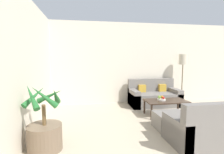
{
  "coord_description": "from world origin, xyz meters",
  "views": [
    {
      "loc": [
        -2.3,
        0.87,
        1.53
      ],
      "look_at": [
        -1.48,
        5.67,
        1.0
      ],
      "focal_mm": 28.0,
      "sensor_mm": 36.0,
      "label": 1
    }
  ],
  "objects_px": {
    "fruit_bowl": "(161,100)",
    "ottoman": "(170,121)",
    "potted_palm": "(45,131)",
    "apple_red": "(163,98)",
    "sofa_loveseat": "(154,97)",
    "floor_lamp": "(183,63)",
    "orange_fruit": "(162,97)",
    "apple_green": "(159,97)",
    "coffee_table": "(166,102)",
    "armchair": "(196,131)"
  },
  "relations": [
    {
      "from": "sofa_loveseat",
      "to": "floor_lamp",
      "type": "height_order",
      "value": "floor_lamp"
    },
    {
      "from": "ottoman",
      "to": "orange_fruit",
      "type": "bearing_deg",
      "value": 75.03
    },
    {
      "from": "floor_lamp",
      "to": "apple_red",
      "type": "relative_size",
      "value": 24.44
    },
    {
      "from": "potted_palm",
      "to": "coffee_table",
      "type": "distance_m",
      "value": 3.1
    },
    {
      "from": "armchair",
      "to": "ottoman",
      "type": "xyz_separation_m",
      "value": [
        -0.08,
        0.77,
        -0.09
      ]
    },
    {
      "from": "armchair",
      "to": "floor_lamp",
      "type": "bearing_deg",
      "value": 63.12
    },
    {
      "from": "potted_palm",
      "to": "fruit_bowl",
      "type": "distance_m",
      "value": 3.01
    },
    {
      "from": "orange_fruit",
      "to": "armchair",
      "type": "bearing_deg",
      "value": -95.55
    },
    {
      "from": "potted_palm",
      "to": "ottoman",
      "type": "bearing_deg",
      "value": 10.66
    },
    {
      "from": "sofa_loveseat",
      "to": "floor_lamp",
      "type": "distance_m",
      "value": 1.52
    },
    {
      "from": "apple_red",
      "to": "floor_lamp",
      "type": "bearing_deg",
      "value": 43.02
    },
    {
      "from": "potted_palm",
      "to": "sofa_loveseat",
      "type": "relative_size",
      "value": 0.72
    },
    {
      "from": "apple_green",
      "to": "potted_palm",
      "type": "bearing_deg",
      "value": -152.81
    },
    {
      "from": "apple_red",
      "to": "apple_green",
      "type": "bearing_deg",
      "value": 135.55
    },
    {
      "from": "potted_palm",
      "to": "apple_red",
      "type": "bearing_deg",
      "value": 25.19
    },
    {
      "from": "floor_lamp",
      "to": "apple_green",
      "type": "relative_size",
      "value": 19.89
    },
    {
      "from": "sofa_loveseat",
      "to": "ottoman",
      "type": "bearing_deg",
      "value": -102.63
    },
    {
      "from": "fruit_bowl",
      "to": "orange_fruit",
      "type": "xyz_separation_m",
      "value": [
        0.04,
        0.05,
        0.06
      ]
    },
    {
      "from": "potted_palm",
      "to": "apple_green",
      "type": "relative_size",
      "value": 13.71
    },
    {
      "from": "potted_palm",
      "to": "floor_lamp",
      "type": "height_order",
      "value": "floor_lamp"
    },
    {
      "from": "armchair",
      "to": "ottoman",
      "type": "height_order",
      "value": "armchair"
    },
    {
      "from": "floor_lamp",
      "to": "potted_palm",
      "type": "bearing_deg",
      "value": -148.43
    },
    {
      "from": "sofa_loveseat",
      "to": "ottoman",
      "type": "relative_size",
      "value": 2.39
    },
    {
      "from": "fruit_bowl",
      "to": "coffee_table",
      "type": "bearing_deg",
      "value": -12.72
    },
    {
      "from": "apple_red",
      "to": "apple_green",
      "type": "distance_m",
      "value": 0.11
    },
    {
      "from": "floor_lamp",
      "to": "ottoman",
      "type": "relative_size",
      "value": 2.51
    },
    {
      "from": "coffee_table",
      "to": "ottoman",
      "type": "distance_m",
      "value": 0.91
    },
    {
      "from": "potted_palm",
      "to": "coffee_table",
      "type": "xyz_separation_m",
      "value": [
        2.81,
        1.3,
        0.04
      ]
    },
    {
      "from": "sofa_loveseat",
      "to": "coffee_table",
      "type": "relative_size",
      "value": 1.44
    },
    {
      "from": "coffee_table",
      "to": "apple_green",
      "type": "relative_size",
      "value": 13.17
    },
    {
      "from": "ottoman",
      "to": "armchair",
      "type": "bearing_deg",
      "value": -84.18
    },
    {
      "from": "apple_red",
      "to": "armchair",
      "type": "relative_size",
      "value": 0.08
    },
    {
      "from": "orange_fruit",
      "to": "floor_lamp",
      "type": "bearing_deg",
      "value": 40.99
    },
    {
      "from": "floor_lamp",
      "to": "armchair",
      "type": "relative_size",
      "value": 1.88
    },
    {
      "from": "floor_lamp",
      "to": "sofa_loveseat",
      "type": "bearing_deg",
      "value": -173.23
    },
    {
      "from": "potted_palm",
      "to": "fruit_bowl",
      "type": "xyz_separation_m",
      "value": [
        2.7,
        1.33,
        0.11
      ]
    },
    {
      "from": "fruit_bowl",
      "to": "apple_green",
      "type": "bearing_deg",
      "value": 142.13
    },
    {
      "from": "apple_red",
      "to": "orange_fruit",
      "type": "distance_m",
      "value": 0.09
    },
    {
      "from": "apple_red",
      "to": "sofa_loveseat",
      "type": "bearing_deg",
      "value": 80.0
    },
    {
      "from": "ottoman",
      "to": "apple_red",
      "type": "bearing_deg",
      "value": 74.13
    },
    {
      "from": "sofa_loveseat",
      "to": "orange_fruit",
      "type": "relative_size",
      "value": 21.67
    },
    {
      "from": "sofa_loveseat",
      "to": "coffee_table",
      "type": "bearing_deg",
      "value": -95.56
    },
    {
      "from": "sofa_loveseat",
      "to": "fruit_bowl",
      "type": "bearing_deg",
      "value": -102.27
    },
    {
      "from": "apple_red",
      "to": "ottoman",
      "type": "bearing_deg",
      "value": -105.87
    },
    {
      "from": "orange_fruit",
      "to": "ottoman",
      "type": "xyz_separation_m",
      "value": [
        -0.24,
        -0.9,
        -0.31
      ]
    },
    {
      "from": "coffee_table",
      "to": "fruit_bowl",
      "type": "distance_m",
      "value": 0.14
    },
    {
      "from": "fruit_bowl",
      "to": "ottoman",
      "type": "xyz_separation_m",
      "value": [
        -0.2,
        -0.86,
        -0.26
      ]
    },
    {
      "from": "sofa_loveseat",
      "to": "orange_fruit",
      "type": "height_order",
      "value": "sofa_loveseat"
    },
    {
      "from": "apple_red",
      "to": "potted_palm",
      "type": "bearing_deg",
      "value": -154.81
    },
    {
      "from": "coffee_table",
      "to": "floor_lamp",
      "type": "bearing_deg",
      "value": 44.6
    }
  ]
}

